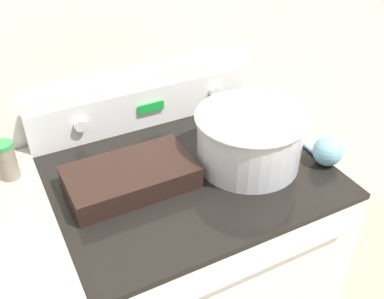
# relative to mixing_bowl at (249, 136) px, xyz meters

# --- Properties ---
(kitchen_wall) EXTENTS (8.00, 0.05, 2.50)m
(kitchen_wall) POSITION_rel_mixing_bowl_xyz_m (-0.18, 0.41, 0.20)
(kitchen_wall) COLOR silver
(kitchen_wall) RESTS_ON ground_plane
(stove_range) EXTENTS (0.80, 0.69, 0.96)m
(stove_range) POSITION_rel_mixing_bowl_xyz_m (-0.18, 0.04, -0.57)
(stove_range) COLOR white
(stove_range) RESTS_ON ground_plane
(control_panel) EXTENTS (0.80, 0.07, 0.14)m
(control_panel) POSITION_rel_mixing_bowl_xyz_m (-0.18, 0.35, -0.02)
(control_panel) COLOR white
(control_panel) RESTS_ON stove_range
(mixing_bowl) EXTENTS (0.33, 0.33, 0.17)m
(mixing_bowl) POSITION_rel_mixing_bowl_xyz_m (0.00, 0.00, 0.00)
(mixing_bowl) COLOR silver
(mixing_bowl) RESTS_ON stove_range
(casserole_dish) EXTENTS (0.36, 0.20, 0.06)m
(casserole_dish) POSITION_rel_mixing_bowl_xyz_m (-0.36, 0.06, -0.06)
(casserole_dish) COLOR black
(casserole_dish) RESTS_ON stove_range
(ladle) EXTENTS (0.09, 0.33, 0.09)m
(ladle) POSITION_rel_mixing_bowl_xyz_m (0.21, -0.11, -0.05)
(ladle) COLOR #7AB2C6
(ladle) RESTS_ON stove_range
(spice_jar_green_cap) EXTENTS (0.05, 0.05, 0.12)m
(spice_jar_green_cap) POSITION_rel_mixing_bowl_xyz_m (-0.65, 0.24, -0.02)
(spice_jar_green_cap) COLOR gray
(spice_jar_green_cap) RESTS_ON side_counter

